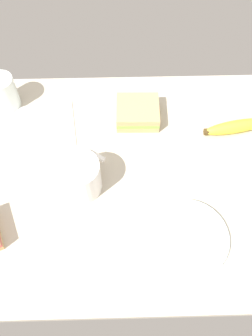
# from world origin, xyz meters

# --- Properties ---
(tabletop) EXTENTS (0.90, 0.64, 0.02)m
(tabletop) POSITION_xyz_m (0.00, 0.00, 0.01)
(tabletop) COLOR #BCB29E
(tabletop) RESTS_ON ground
(plate_of_food) EXTENTS (0.18, 0.18, 0.01)m
(plate_of_food) POSITION_xyz_m (0.13, -0.16, 0.03)
(plate_of_food) COLOR silver
(plate_of_food) RESTS_ON tabletop
(coffee_mug_black) EXTENTS (0.11, 0.12, 0.09)m
(coffee_mug_black) POSITION_xyz_m (-0.10, -0.03, 0.07)
(coffee_mug_black) COLOR white
(coffee_mug_black) RESTS_ON tabletop
(sandwich_main) EXTENTS (0.11, 0.10, 0.04)m
(sandwich_main) POSITION_xyz_m (0.03, 0.17, 0.04)
(sandwich_main) COLOR tan
(sandwich_main) RESTS_ON tabletop
(glass_of_milk) EXTENTS (0.07, 0.07, 0.09)m
(glass_of_milk) POSITION_xyz_m (-0.31, 0.23, 0.06)
(glass_of_milk) COLOR silver
(glass_of_milk) RESTS_ON tabletop
(banana) EXTENTS (0.17, 0.06, 0.03)m
(banana) POSITION_xyz_m (0.28, 0.12, 0.04)
(banana) COLOR yellow
(banana) RESTS_ON tabletop
(paper_napkin) EXTENTS (0.17, 0.17, 0.00)m
(paper_napkin) POSITION_xyz_m (-0.21, 0.15, 0.02)
(paper_napkin) COLOR white
(paper_napkin) RESTS_ON tabletop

